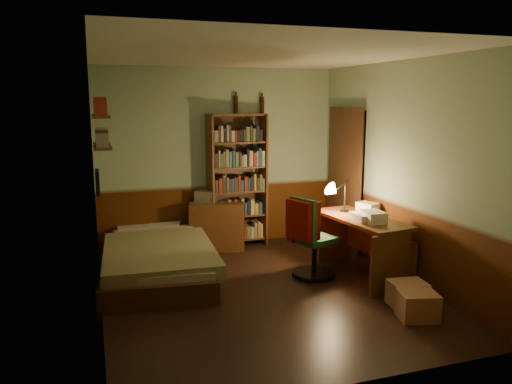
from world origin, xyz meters
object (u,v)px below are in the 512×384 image
object	(u,v)px
bed	(157,247)
desk_lamp	(345,191)
bookshelf	(237,181)
desk	(360,246)
mini_stereo	(206,196)
office_chair	(315,234)
cardboard_box_a	(418,306)
dresser	(217,226)
cardboard_box_b	(408,294)

from	to	relation	value
bed	desk_lamp	distance (m)	2.47
bookshelf	desk	world-z (taller)	bookshelf
mini_stereo	office_chair	world-z (taller)	office_chair
bed	bookshelf	world-z (taller)	bookshelf
cardboard_box_a	dresser	bearing A→B (deg)	113.96
dresser	desk_lamp	world-z (taller)	desk_lamp
office_chair	mini_stereo	bearing A→B (deg)	101.33
bookshelf	desk	size ratio (longest dim) A/B	1.43
bed	cardboard_box_a	size ratio (longest dim) A/B	6.29
bed	mini_stereo	xyz separation A→B (m)	(0.83, 0.92, 0.43)
bed	dresser	bearing A→B (deg)	45.74
mini_stereo	cardboard_box_a	world-z (taller)	mini_stereo
mini_stereo	cardboard_box_a	size ratio (longest dim) A/B	0.81
cardboard_box_a	desk	bearing A→B (deg)	85.65
bookshelf	office_chair	world-z (taller)	bookshelf
bookshelf	desk	bearing A→B (deg)	-65.69
desk	cardboard_box_b	size ratio (longest dim) A/B	3.69
mini_stereo	dresser	bearing A→B (deg)	-20.33
dresser	mini_stereo	xyz separation A→B (m)	(-0.13, 0.13, 0.43)
dresser	cardboard_box_b	bearing A→B (deg)	-46.42
desk_lamp	office_chair	size ratio (longest dim) A/B	0.50
mini_stereo	bookshelf	size ratio (longest dim) A/B	0.15
bed	cardboard_box_b	distance (m)	3.00
bed	bookshelf	bearing A→B (deg)	40.35
cardboard_box_a	bookshelf	bearing A→B (deg)	107.81
desk	office_chair	world-z (taller)	office_chair
cardboard_box_b	cardboard_box_a	bearing A→B (deg)	-107.59
bookshelf	desk	xyz separation A→B (m)	(1.07, -1.71, -0.61)
desk	cardboard_box_b	distance (m)	1.03
cardboard_box_b	dresser	bearing A→B (deg)	118.11
bed	bookshelf	distance (m)	1.69
bookshelf	desk_lamp	bearing A→B (deg)	-60.34
bookshelf	cardboard_box_a	world-z (taller)	bookshelf
office_chair	cardboard_box_b	size ratio (longest dim) A/B	2.93
dresser	cardboard_box_a	size ratio (longest dim) A/B	2.14
bookshelf	desk_lamp	xyz separation A→B (m)	(1.03, -1.35, 0.03)
desk	mini_stereo	bearing A→B (deg)	123.98
dresser	desk	bearing A→B (deg)	-33.68
bookshelf	mini_stereo	bearing A→B (deg)	167.34
bed	desk	bearing A→B (deg)	-13.11
office_chair	bed	bearing A→B (deg)	138.98
bed	cardboard_box_b	xyz separation A→B (m)	(2.37, -1.83, -0.21)
desk_lamp	cardboard_box_b	bearing A→B (deg)	-64.59
dresser	cardboard_box_a	bearing A→B (deg)	-50.58
desk	cardboard_box_a	xyz separation A→B (m)	(-0.10, -1.31, -0.23)
dresser	mini_stereo	world-z (taller)	mini_stereo
mini_stereo	office_chair	distance (m)	1.92
desk	office_chair	bearing A→B (deg)	160.36
office_chair	cardboard_box_a	xyz separation A→B (m)	(0.46, -1.44, -0.40)
desk_lamp	cardboard_box_b	xyz separation A→B (m)	(0.04, -1.36, -0.87)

